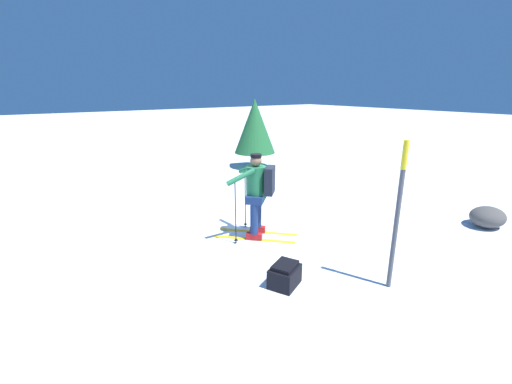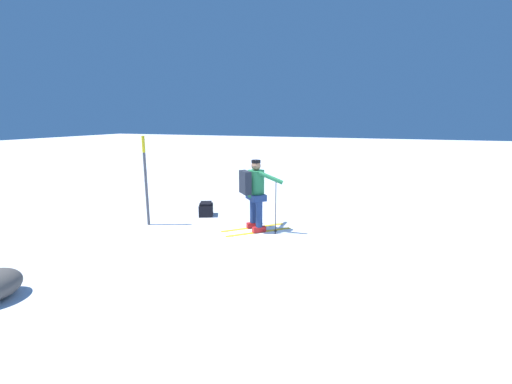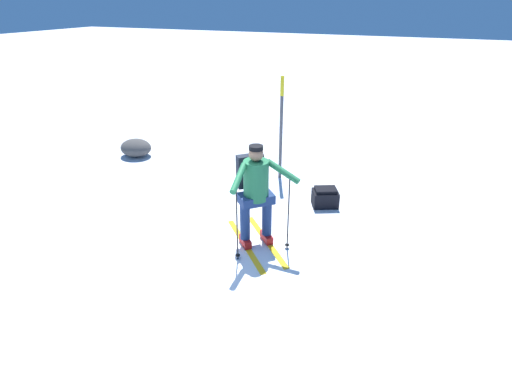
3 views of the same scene
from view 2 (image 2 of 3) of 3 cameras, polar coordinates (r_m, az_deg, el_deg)
ground_plane at (r=7.02m, az=3.43°, el=-8.75°), size 80.00×80.00×0.00m
skier at (r=7.63m, az=-0.19°, el=0.32°), size 1.40×1.44×1.61m
dropped_backpack at (r=9.10m, az=-8.32°, el=-2.85°), size 0.57×0.52×0.35m
trail_marker at (r=8.39m, az=-17.95°, el=2.82°), size 0.07×0.07×2.12m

